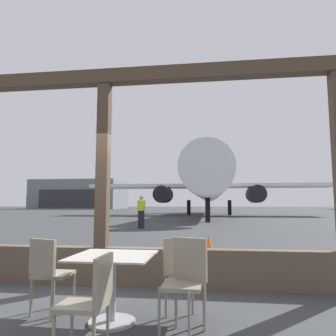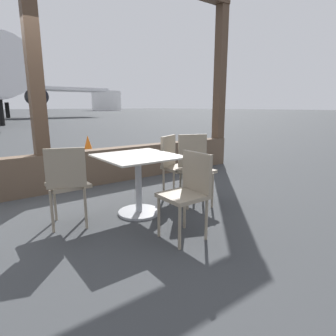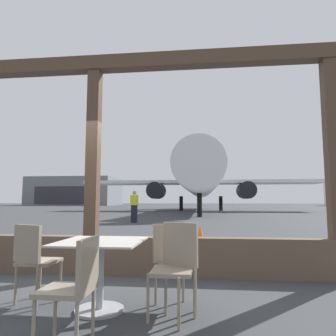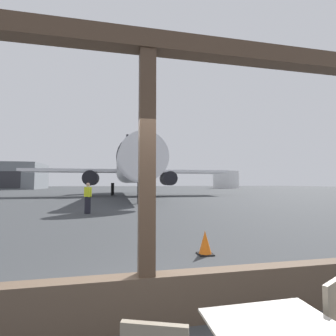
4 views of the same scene
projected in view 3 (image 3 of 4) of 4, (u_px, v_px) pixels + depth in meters
The scene contains 11 objects.
ground_plane at pixel (190, 209), 44.49m from camera, with size 220.00×220.00×0.00m, color #383A3D.
window_frame at pixel (92, 192), 5.11m from camera, with size 7.84×0.24×3.64m.
dining_table at pixel (100, 266), 3.34m from camera, with size 0.89×0.89×0.74m.
cafe_chair_window_left at pixel (34, 256), 3.54m from camera, with size 0.49×0.49×0.90m.
cafe_chair_window_right at pixel (176, 261), 3.15m from camera, with size 0.50×0.50×0.94m.
cafe_chair_aisle_left at pixel (76, 281), 2.50m from camera, with size 0.40×0.40×0.87m.
cafe_chair_aisle_right at pixel (172, 257), 3.51m from camera, with size 0.51×0.51×0.90m.
airplane at pixel (200, 179), 35.21m from camera, with size 27.38×32.17×10.59m.
ground_crew_worker at pixel (134, 206), 16.90m from camera, with size 0.40×0.53×1.74m.
traffic_cone at pixel (200, 238), 7.47m from camera, with size 0.36×0.36×0.57m.
distant_hangar at pixel (76, 192), 86.05m from camera, with size 22.81×14.81×7.58m.
Camera 3 is at (1.82, -4.95, 1.17)m, focal length 32.98 mm.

